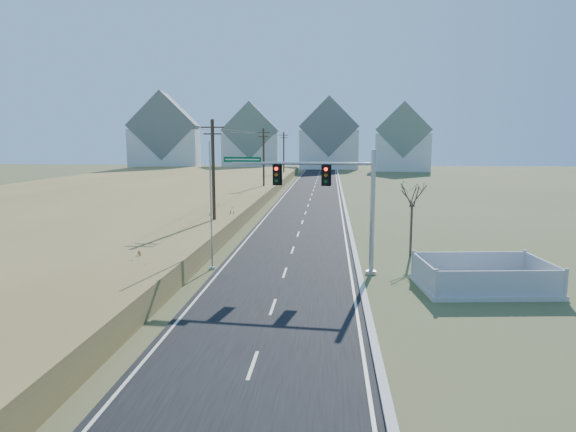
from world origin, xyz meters
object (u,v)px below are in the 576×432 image
object	(u,v)px
traffic_signal_mast	(339,197)
open_sign	(437,281)
bare_tree	(412,193)
fence_enclosure	(483,283)
flagpole	(211,219)

from	to	relation	value
traffic_signal_mast	open_sign	size ratio (longest dim) A/B	15.29
bare_tree	open_sign	bearing A→B (deg)	-87.48
traffic_signal_mast	fence_enclosure	size ratio (longest dim) A/B	1.28
bare_tree	fence_enclosure	bearing A→B (deg)	-70.39
flagpole	traffic_signal_mast	bearing A→B (deg)	-1.81
fence_enclosure	open_sign	bearing A→B (deg)	171.07
traffic_signal_mast	flagpole	bearing A→B (deg)	-176.84
traffic_signal_mast	bare_tree	bearing A→B (deg)	48.81
bare_tree	traffic_signal_mast	bearing A→B (deg)	-136.16
traffic_signal_mast	fence_enclosure	world-z (taller)	traffic_signal_mast
open_sign	bare_tree	xyz separation A→B (m)	(-0.31, 7.00, 3.79)
open_sign	bare_tree	bearing A→B (deg)	101.14
traffic_signal_mast	fence_enclosure	distance (m)	8.68
open_sign	flagpole	size ratio (longest dim) A/B	0.08
fence_enclosure	open_sign	distance (m)	2.23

